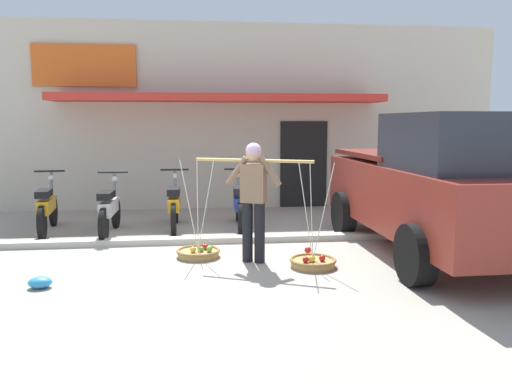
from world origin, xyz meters
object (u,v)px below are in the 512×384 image
(fruit_vendor, at_px, (254,194))
(motorcycle_end_of_row, at_px, (239,204))
(parked_truck, at_px, (439,187))
(fruit_basket_right_side, at_px, (313,261))
(motorcycle_nearest_shop, at_px, (47,208))
(plastic_litter_bag, at_px, (40,282))
(motorcycle_second_in_row, at_px, (109,210))
(motorcycle_third_in_row, at_px, (174,205))
(fruit_basket_left_side, at_px, (199,252))

(fruit_vendor, distance_m, motorcycle_end_of_row, 2.43)
(motorcycle_end_of_row, distance_m, parked_truck, 3.66)
(fruit_basket_right_side, distance_m, parked_truck, 2.24)
(motorcycle_nearest_shop, distance_m, motorcycle_end_of_row, 3.46)
(fruit_vendor, xyz_separation_m, parked_truck, (2.77, 0.06, 0.05))
(motorcycle_nearest_shop, relative_size, plastic_litter_bag, 6.49)
(motorcycle_second_in_row, relative_size, motorcycle_third_in_row, 1.00)
(fruit_vendor, bearing_deg, fruit_basket_left_side, 155.95)
(plastic_litter_bag, bearing_deg, motorcycle_end_of_row, 50.51)
(fruit_vendor, xyz_separation_m, motorcycle_end_of_row, (-0.01, 2.37, -0.52))
(fruit_vendor, height_order, plastic_litter_bag, fruit_vendor)
(fruit_basket_left_side, height_order, motorcycle_second_in_row, fruit_basket_left_side)
(fruit_vendor, xyz_separation_m, motorcycle_second_in_row, (-2.33, 2.02, -0.52))
(fruit_vendor, bearing_deg, motorcycle_third_in_row, 116.79)
(fruit_vendor, height_order, motorcycle_end_of_row, fruit_vendor)
(motorcycle_nearest_shop, xyz_separation_m, motorcycle_end_of_row, (3.46, 0.01, 0.00))
(fruit_vendor, bearing_deg, parked_truck, 1.26)
(motorcycle_second_in_row, distance_m, motorcycle_third_in_row, 1.18)
(motorcycle_second_in_row, xyz_separation_m, parked_truck, (5.09, -1.96, 0.58))
(fruit_basket_left_side, distance_m, motorcycle_end_of_row, 2.19)
(motorcycle_second_in_row, bearing_deg, fruit_basket_right_side, -37.30)
(fruit_basket_left_side, relative_size, motorcycle_third_in_row, 0.80)
(motorcycle_third_in_row, height_order, parked_truck, parked_truck)
(motorcycle_third_in_row, relative_size, plastic_litter_bag, 6.50)
(motorcycle_second_in_row, xyz_separation_m, motorcycle_end_of_row, (2.31, 0.35, 0.00))
(motorcycle_second_in_row, bearing_deg, motorcycle_end_of_row, 8.61)
(motorcycle_second_in_row, height_order, parked_truck, parked_truck)
(fruit_basket_right_side, relative_size, motorcycle_nearest_shop, 0.80)
(motorcycle_third_in_row, relative_size, parked_truck, 0.38)
(motorcycle_third_in_row, distance_m, plastic_litter_bag, 3.60)
(motorcycle_second_in_row, height_order, motorcycle_third_in_row, same)
(motorcycle_third_in_row, height_order, motorcycle_end_of_row, same)
(fruit_basket_right_side, height_order, plastic_litter_bag, fruit_basket_right_side)
(fruit_vendor, xyz_separation_m, fruit_basket_left_side, (-0.78, 0.35, -0.90))
(motorcycle_third_in_row, xyz_separation_m, motorcycle_end_of_row, (1.20, -0.03, 0.00))
(motorcycle_end_of_row, height_order, parked_truck, parked_truck)
(parked_truck, bearing_deg, motorcycle_nearest_shop, 159.76)
(fruit_basket_left_side, relative_size, fruit_basket_right_side, 1.00)
(motorcycle_end_of_row, distance_m, plastic_litter_bag, 4.21)
(fruit_basket_right_side, relative_size, motorcycle_third_in_row, 0.80)
(motorcycle_end_of_row, bearing_deg, parked_truck, -39.71)
(parked_truck, bearing_deg, motorcycle_second_in_row, 158.97)
(parked_truck, height_order, plastic_litter_bag, parked_truck)
(motorcycle_third_in_row, bearing_deg, motorcycle_end_of_row, -1.52)
(fruit_vendor, bearing_deg, plastic_litter_bag, -162.08)
(parked_truck, xyz_separation_m, plastic_litter_bag, (-5.44, -0.93, -0.96))
(motorcycle_second_in_row, bearing_deg, parked_truck, -21.03)
(fruit_basket_right_side, xyz_separation_m, motorcycle_nearest_shop, (-4.26, 2.71, 0.38))
(fruit_vendor, distance_m, motorcycle_nearest_shop, 4.23)
(motorcycle_second_in_row, xyz_separation_m, motorcycle_third_in_row, (1.11, 0.38, 0.00))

